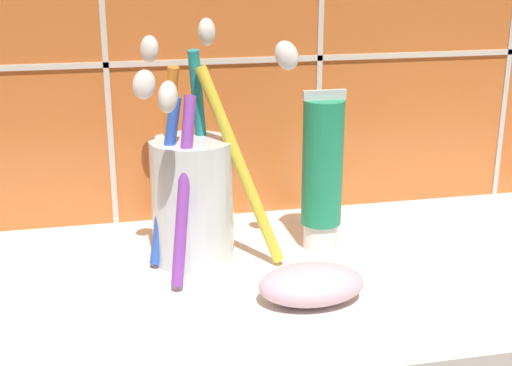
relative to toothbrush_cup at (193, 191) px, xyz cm
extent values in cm
cube|color=white|center=(11.27, -4.17, -6.86)|extent=(76.90, 28.46, 2.00)
cube|color=beige|center=(11.27, 9.46, 8.77)|extent=(86.90, 0.24, 0.50)
cube|color=beige|center=(-6.04, 9.46, 14.02)|extent=(0.50, 0.24, 43.77)
cylinder|color=silver|center=(-0.02, 0.05, -0.85)|extent=(6.55, 6.55, 10.01)
cylinder|color=yellow|center=(3.65, -1.36, 2.20)|extent=(6.75, 3.68, 15.66)
ellipsoid|color=white|center=(6.83, -2.79, 10.88)|extent=(2.71, 2.16, 2.67)
cylinder|color=teal|center=(1.10, 1.79, 2.76)|extent=(2.54, 3.24, 16.58)
ellipsoid|color=white|center=(1.84, 2.93, 12.08)|extent=(2.17, 2.38, 2.42)
cylinder|color=orange|center=(-1.77, 2.52, 2.10)|extent=(2.75, 3.46, 15.28)
ellipsoid|color=white|center=(-2.63, 3.79, 10.74)|extent=(2.23, 2.42, 2.46)
cylinder|color=blue|center=(-2.22, -0.89, 1.15)|extent=(3.15, 1.35, 13.36)
ellipsoid|color=white|center=(-3.46, -1.08, 8.84)|extent=(2.20, 1.59, 2.44)
cylinder|color=purple|center=(-1.04, -3.10, 1.17)|extent=(3.14, 5.98, 13.59)
ellipsoid|color=white|center=(-2.19, -5.91, 8.82)|extent=(2.11, 2.70, 2.67)
cylinder|color=white|center=(10.74, 0.05, -4.72)|extent=(2.85, 2.85, 2.29)
cylinder|color=#1E8C60|center=(10.74, 0.05, 1.65)|extent=(3.35, 3.35, 10.43)
cube|color=silver|center=(10.74, 0.05, 7.26)|extent=(3.52, 0.36, 0.80)
ellipsoid|color=#DBB2C6|center=(7.24, -9.09, -4.54)|extent=(7.71, 5.16, 2.65)
camera|label=1|loc=(-6.41, -53.30, 18.28)|focal=50.00mm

